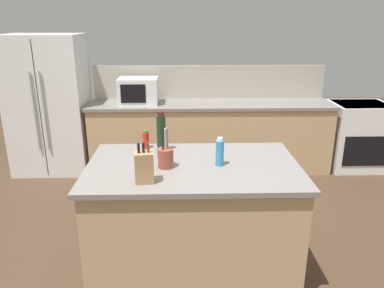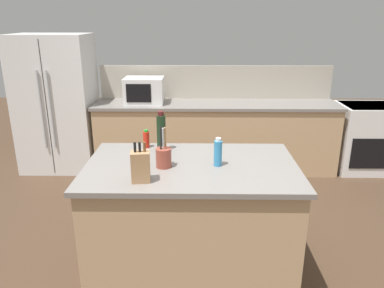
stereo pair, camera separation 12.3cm
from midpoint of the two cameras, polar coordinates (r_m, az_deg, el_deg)
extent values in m
plane|color=#473323|center=(3.41, 1.00, -17.95)|extent=(14.00, 14.00, 0.00)
cube|color=tan|center=(5.19, 4.29, 0.94)|extent=(3.23, 0.62, 0.90)
cube|color=gray|center=(5.07, 4.42, 6.00)|extent=(3.27, 0.66, 0.04)
cube|color=#B2A899|center=(5.33, 4.29, 9.38)|extent=(3.23, 0.03, 0.46)
cube|color=tan|center=(3.16, 1.05, -11.40)|extent=(1.61, 0.97, 0.90)
cube|color=gray|center=(2.95, 1.10, -3.49)|extent=(1.67, 1.03, 0.04)
cube|color=white|center=(5.43, -19.27, 5.84)|extent=(0.99, 0.72, 1.83)
cube|color=#2D2D2D|center=(5.10, -20.60, 4.90)|extent=(0.01, 0.00, 1.74)
cylinder|color=#ADB2B7|center=(5.11, -21.29, 4.83)|extent=(0.02, 0.02, 1.01)
cylinder|color=#ADB2B7|center=(5.06, -20.03, 4.87)|extent=(0.02, 0.02, 1.01)
cube|color=white|center=(5.70, 25.43, 0.85)|extent=(0.76, 0.64, 0.92)
cube|color=black|center=(5.45, 26.60, -1.36)|extent=(0.61, 0.01, 0.41)
cube|color=black|center=(5.59, 26.07, 5.24)|extent=(0.68, 0.58, 0.02)
cube|color=white|center=(5.06, -6.60, 8.11)|extent=(0.51, 0.38, 0.34)
cube|color=black|center=(4.88, -7.43, 7.68)|extent=(0.32, 0.01, 0.24)
cube|color=#A87C54|center=(2.63, -6.50, -3.47)|extent=(0.14, 0.11, 0.22)
cylinder|color=black|center=(2.58, -7.35, -0.51)|extent=(0.02, 0.02, 0.07)
cylinder|color=black|center=(2.57, -6.62, -0.48)|extent=(0.02, 0.02, 0.07)
cylinder|color=brown|center=(2.57, -5.90, -0.46)|extent=(0.02, 0.02, 0.07)
cylinder|color=brown|center=(2.87, -3.12, -2.11)|extent=(0.12, 0.12, 0.15)
cylinder|color=olive|center=(2.83, -2.86, 0.89)|extent=(0.01, 0.05, 0.18)
cylinder|color=black|center=(2.83, -3.53, 0.85)|extent=(0.01, 0.05, 0.18)
cylinder|color=#B2B2B7|center=(2.81, -3.16, 0.73)|extent=(0.01, 0.03, 0.18)
cylinder|color=black|center=(3.21, -3.60, 1.66)|extent=(0.08, 0.08, 0.31)
cylinder|color=#4C1919|center=(3.16, -3.67, 4.65)|extent=(0.05, 0.05, 0.04)
cylinder|color=red|center=(3.32, -5.92, 0.66)|extent=(0.05, 0.05, 0.14)
cylinder|color=green|center=(3.29, -5.97, 2.00)|extent=(0.04, 0.04, 0.02)
cylinder|color=#567038|center=(3.07, -3.82, -1.35)|extent=(0.05, 0.05, 0.09)
cylinder|color=black|center=(3.06, -3.84, -0.47)|extent=(0.04, 0.04, 0.02)
cylinder|color=#3384BC|center=(2.90, 5.19, -1.44)|extent=(0.06, 0.06, 0.20)
cylinder|color=white|center=(2.86, 5.26, 0.69)|extent=(0.04, 0.04, 0.02)
camera|label=1|loc=(0.06, -88.91, 0.37)|focal=35.00mm
camera|label=2|loc=(0.06, 91.09, -0.37)|focal=35.00mm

